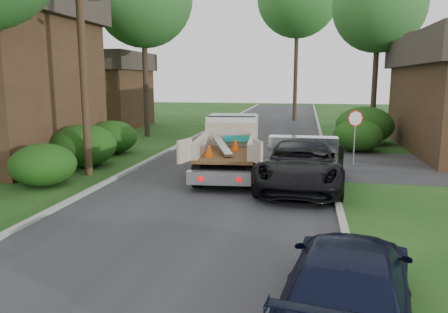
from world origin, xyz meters
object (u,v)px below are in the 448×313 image
utility_pole (82,43)px  black_pickup (302,163)px  navy_suv (349,279)px  house_left_far (97,89)px  flatbed_truck (230,142)px  stop_sign (355,126)px  tree_right_far (379,6)px

utility_pole → black_pickup: bearing=-3.3°
black_pickup → navy_suv: black_pickup is taller
house_left_far → flatbed_truck: house_left_far is taller
utility_pole → house_left_far: (-8.02, 17.02, -2.12)m
flatbed_truck → navy_suv: size_ratio=1.32×
stop_sign → house_left_far: (-18.70, 13.00, 1.27)m
house_left_far → utility_pole: bearing=-64.8°
flatbed_truck → black_pickup: bearing=-41.7°
stop_sign → house_left_far: 22.81m
tree_right_far → flatbed_truck: bearing=-119.5°
tree_right_far → stop_sign: bearing=-101.8°
black_pickup → house_left_far: bearing=137.2°
utility_pole → stop_sign: bearing=20.6°
stop_sign → navy_suv: size_ratio=0.53×
black_pickup → navy_suv: 8.78m
flatbed_truck → tree_right_far: bearing=55.8°
navy_suv → black_pickup: bearing=-75.8°
black_pickup → flatbed_truck: bearing=146.8°
utility_pole → navy_suv: utility_pole is taller
tree_right_far → black_pickup: (-4.52, -15.50, -7.62)m
utility_pole → flatbed_truck: 6.98m
stop_sign → utility_pole: size_ratio=0.25×
utility_pole → tree_right_far: bearing=49.2°
house_left_far → flatbed_truck: bearing=-48.5°
utility_pole → tree_right_far: tree_right_far is taller
black_pickup → utility_pole: bearing=-179.3°
tree_right_far → navy_suv: bearing=-98.7°
stop_sign → tree_right_far: size_ratio=0.22×
flatbed_truck → black_pickup: 3.76m
navy_suv → stop_sign: bearing=-87.2°
house_left_far → black_pickup: house_left_far is taller
utility_pole → navy_suv: 13.83m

